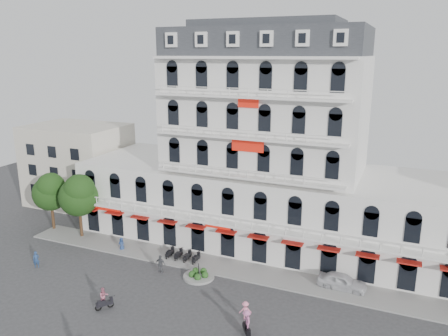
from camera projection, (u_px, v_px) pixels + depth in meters
ground at (199, 316)px, 38.25m from camera, size 120.00×120.00×0.00m
sidewalk at (237, 269)px, 46.24m from camera, size 53.00×4.00×0.16m
main_building at (265, 160)px, 51.73m from camera, size 45.00×15.00×25.80m
flank_building_west at (79, 165)px, 65.85m from camera, size 14.00×10.00×12.00m
traffic_island at (199, 275)px, 44.66m from camera, size 3.20×3.20×1.60m
parked_scooter_row at (183, 260)px, 48.48m from camera, size 4.40×1.80×1.10m
tree_west_outer at (50, 190)px, 55.56m from camera, size 4.50×4.48×7.76m
tree_west_inner at (79, 194)px, 53.15m from camera, size 4.76×4.76×8.25m
parked_car at (342, 281)px, 42.43m from camera, size 4.72×1.99×1.60m
rider_southwest at (104, 298)px, 38.98m from camera, size 1.20×1.41×2.13m
rider_center at (247, 322)px, 35.26m from camera, size 1.23×1.48×2.31m
pedestrian_left at (122, 244)px, 50.74m from camera, size 0.82×0.59×1.57m
pedestrian_mid at (161, 264)px, 45.56m from camera, size 1.15×0.49×1.95m
pedestrian_right at (245, 310)px, 37.57m from camera, size 1.23×0.99×1.67m
pedestrian_far at (36, 260)px, 46.64m from camera, size 0.80×0.75×1.83m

